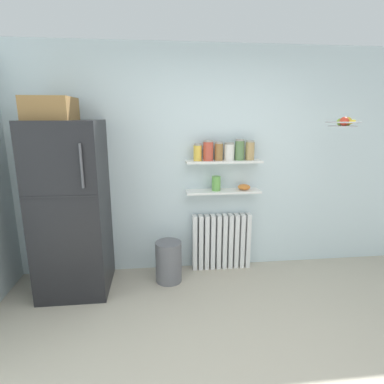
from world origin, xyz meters
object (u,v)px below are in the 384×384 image
(vase, at_px, (216,183))
(storage_jar_3, at_px, (229,151))
(radiator, at_px, (221,241))
(hanging_fruit_basket, at_px, (344,123))
(refrigerator, at_px, (71,204))
(storage_jar_5, at_px, (250,150))
(storage_jar_2, at_px, (219,151))
(shelf_bowl, at_px, (244,187))
(storage_jar_4, at_px, (240,150))
(trash_bin, at_px, (169,262))
(storage_jar_0, at_px, (198,152))
(storage_jar_1, at_px, (208,151))

(vase, bearing_deg, storage_jar_3, 0.00)
(radiator, distance_m, hanging_fruit_basket, 1.88)
(refrigerator, xyz_separation_m, storage_jar_5, (1.95, 0.25, 0.50))
(radiator, xyz_separation_m, vase, (-0.08, -0.03, 0.73))
(storage_jar_2, distance_m, vase, 0.37)
(storage_jar_5, xyz_separation_m, shelf_bowl, (-0.05, 0.00, -0.43))
(radiator, xyz_separation_m, storage_jar_4, (0.18, -0.03, 1.12))
(storage_jar_5, xyz_separation_m, trash_bin, (-0.95, -0.23, -1.22))
(storage_jar_2, xyz_separation_m, hanging_fruit_basket, (1.21, -0.41, 0.32))
(storage_jar_4, bearing_deg, hanging_fruit_basket, -22.89)
(storage_jar_2, relative_size, storage_jar_5, 0.94)
(vase, xyz_separation_m, shelf_bowl, (0.33, 0.00, -0.05))
(shelf_bowl, bearing_deg, storage_jar_4, 180.00)
(storage_jar_0, xyz_separation_m, shelf_bowl, (0.55, -0.00, -0.41))
(trash_bin, bearing_deg, hanging_fruit_basket, -5.82)
(storage_jar_4, bearing_deg, radiator, 170.55)
(storage_jar_4, bearing_deg, storage_jar_3, 180.00)
(storage_jar_0, height_order, storage_jar_4, storage_jar_4)
(storage_jar_0, bearing_deg, shelf_bowl, -0.00)
(hanging_fruit_basket, bearing_deg, storage_jar_3, 159.41)
(storage_jar_0, bearing_deg, storage_jar_1, -0.00)
(storage_jar_1, height_order, shelf_bowl, storage_jar_1)
(storage_jar_0, relative_size, storage_jar_1, 0.84)
(refrigerator, relative_size, radiator, 2.84)
(storage_jar_1, xyz_separation_m, vase, (0.10, 0.00, -0.38))
(storage_jar_1, bearing_deg, hanging_fruit_basket, -17.10)
(storage_jar_4, bearing_deg, trash_bin, -164.89)
(refrigerator, bearing_deg, storage_jar_2, 8.82)
(storage_jar_2, xyz_separation_m, storage_jar_4, (0.24, -0.00, 0.01))
(storage_jar_4, bearing_deg, storage_jar_2, 180.00)
(shelf_bowl, height_order, hanging_fruit_basket, hanging_fruit_basket)
(storage_jar_3, relative_size, trash_bin, 0.43)
(storage_jar_0, xyz_separation_m, trash_bin, (-0.35, -0.23, -1.20))
(radiator, relative_size, storage_jar_1, 3.10)
(storage_jar_4, relative_size, trash_bin, 0.51)
(storage_jar_0, distance_m, vase, 0.42)
(hanging_fruit_basket, bearing_deg, storage_jar_5, 154.26)
(storage_jar_0, relative_size, storage_jar_3, 0.95)
(storage_jar_1, distance_m, storage_jar_2, 0.12)
(storage_jar_2, bearing_deg, storage_jar_1, -180.00)
(storage_jar_2, bearing_deg, refrigerator, -171.18)
(vase, xyz_separation_m, trash_bin, (-0.57, -0.23, -0.84))
(radiator, height_order, storage_jar_4, storage_jar_4)
(storage_jar_0, distance_m, storage_jar_4, 0.48)
(storage_jar_1, xyz_separation_m, trash_bin, (-0.47, -0.23, -1.22))
(radiator, bearing_deg, storage_jar_2, -153.47)
(radiator, relative_size, storage_jar_2, 3.40)
(refrigerator, distance_m, radiator, 1.78)
(vase, relative_size, trash_bin, 0.36)
(trash_bin, bearing_deg, storage_jar_4, 15.11)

